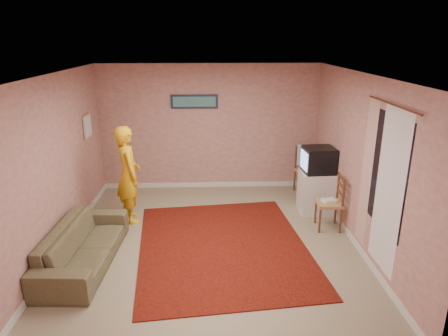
{
  "coord_description": "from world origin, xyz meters",
  "views": [
    {
      "loc": [
        0.0,
        -5.6,
        3.09
      ],
      "look_at": [
        0.23,
        0.6,
        1.05
      ],
      "focal_mm": 32.0,
      "sensor_mm": 36.0,
      "label": 1
    }
  ],
  "objects_px": {
    "crt_tv": "(318,160)",
    "sofa": "(84,245)",
    "person": "(128,174)",
    "tv_cabinet": "(316,192)",
    "chair_b": "(330,197)",
    "chair_a": "(308,165)"
  },
  "relations": [
    {
      "from": "crt_tv",
      "to": "sofa",
      "type": "bearing_deg",
      "value": -159.89
    },
    {
      "from": "person",
      "to": "tv_cabinet",
      "type": "bearing_deg",
      "value": -109.28
    },
    {
      "from": "tv_cabinet",
      "to": "crt_tv",
      "type": "bearing_deg",
      "value": -175.95
    },
    {
      "from": "tv_cabinet",
      "to": "chair_b",
      "type": "bearing_deg",
      "value": -87.58
    },
    {
      "from": "crt_tv",
      "to": "person",
      "type": "relative_size",
      "value": 0.34
    },
    {
      "from": "chair_a",
      "to": "sofa",
      "type": "xyz_separation_m",
      "value": [
        -3.8,
        -2.61,
        -0.3
      ]
    },
    {
      "from": "chair_a",
      "to": "tv_cabinet",
      "type": "bearing_deg",
      "value": -108.07
    },
    {
      "from": "crt_tv",
      "to": "person",
      "type": "distance_m",
      "value": 3.36
    },
    {
      "from": "chair_a",
      "to": "person",
      "type": "distance_m",
      "value": 3.61
    },
    {
      "from": "chair_b",
      "to": "crt_tv",
      "type": "bearing_deg",
      "value": -173.44
    },
    {
      "from": "tv_cabinet",
      "to": "chair_b",
      "type": "xyz_separation_m",
      "value": [
        0.03,
        -0.7,
        0.19
      ]
    },
    {
      "from": "tv_cabinet",
      "to": "chair_b",
      "type": "distance_m",
      "value": 0.72
    },
    {
      "from": "chair_a",
      "to": "chair_b",
      "type": "height_order",
      "value": "chair_a"
    },
    {
      "from": "crt_tv",
      "to": "chair_a",
      "type": "relative_size",
      "value": 1.07
    },
    {
      "from": "crt_tv",
      "to": "chair_b",
      "type": "height_order",
      "value": "crt_tv"
    },
    {
      "from": "chair_a",
      "to": "sofa",
      "type": "height_order",
      "value": "chair_a"
    },
    {
      "from": "chair_b",
      "to": "sofa",
      "type": "relative_size",
      "value": 0.26
    },
    {
      "from": "sofa",
      "to": "chair_a",
      "type": "bearing_deg",
      "value": -52.62
    },
    {
      "from": "tv_cabinet",
      "to": "sofa",
      "type": "distance_m",
      "value": 4.11
    },
    {
      "from": "tv_cabinet",
      "to": "chair_a",
      "type": "height_order",
      "value": "chair_a"
    },
    {
      "from": "crt_tv",
      "to": "chair_a",
      "type": "distance_m",
      "value": 1.01
    },
    {
      "from": "tv_cabinet",
      "to": "crt_tv",
      "type": "xyz_separation_m",
      "value": [
        -0.01,
        -0.0,
        0.61
      ]
    }
  ]
}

